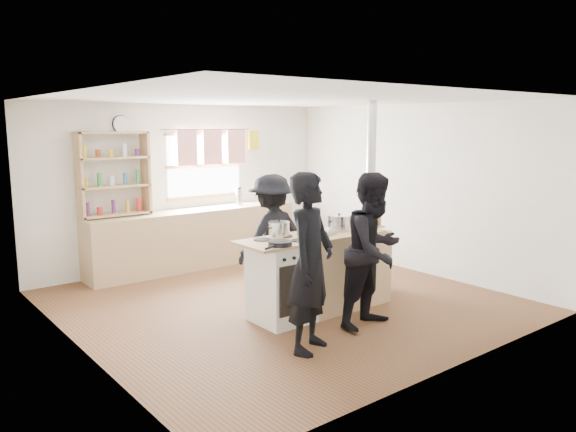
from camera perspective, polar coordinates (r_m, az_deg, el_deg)
The scene contains 14 objects.
ground at distance 7.14m, azimuth -0.50°, elevation -8.68°, with size 5.00×5.00×0.01m, color brown.
back_counter at distance 8.83m, azimuth -9.39°, elevation -2.25°, with size 3.40×0.55×0.90m, color tan.
shelving_unit at distance 8.28m, azimuth -17.29°, elevation 4.13°, with size 1.00×0.28×1.20m.
thermos at distance 9.15m, azimuth -5.01°, elevation 1.96°, with size 0.10×0.10×0.27m, color silver.
cooking_island at distance 6.69m, azimuth 3.39°, elevation -5.73°, with size 1.97×0.64×0.93m.
skillet_greens at distance 5.94m, azimuth -0.80°, elevation -2.75°, with size 0.34×0.34×0.05m.
roast_tray at distance 6.52m, azimuth 3.22°, elevation -1.62°, with size 0.40×0.33×0.06m.
stockpot_stove at distance 6.41m, azimuth -0.91°, elevation -1.33°, with size 0.24×0.24×0.19m.
stockpot_counter at distance 6.80m, azimuth 5.20°, elevation -0.68°, with size 0.28×0.28×0.21m.
bread_board at distance 7.06m, azimuth 8.45°, elevation -0.74°, with size 0.32×0.25×0.12m.
flue_heater at distance 7.49m, azimuth 8.24°, elevation -2.68°, with size 0.35×0.35×2.50m.
person_near_left at distance 5.43m, azimuth 2.29°, elevation -4.78°, with size 0.64×0.42×1.76m, color black.
person_near_right at distance 6.17m, azimuth 8.74°, elevation -3.47°, with size 0.82×0.64×1.70m, color black.
person_far at distance 7.17m, azimuth -1.65°, elevation -2.04°, with size 1.02×0.59×1.58m, color black.
Camera 1 is at (-4.16, -5.36, 2.20)m, focal length 35.00 mm.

